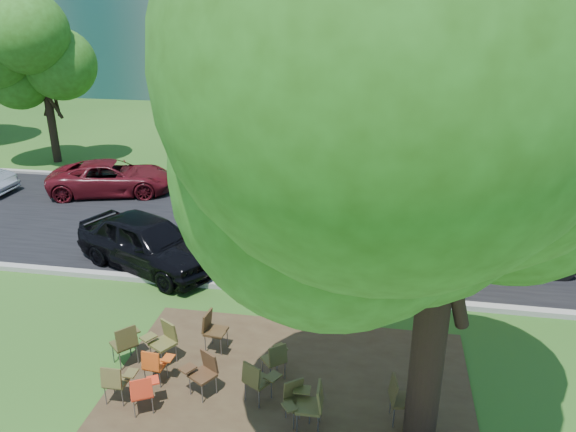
% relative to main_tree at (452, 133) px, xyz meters
% --- Properties ---
extents(ground, '(160.00, 160.00, 0.00)m').
position_rel_main_tree_xyz_m(ground, '(-3.44, 1.50, -5.40)').
color(ground, '#214916').
rests_on(ground, ground).
extents(dirt_patch, '(7.00, 4.50, 0.03)m').
position_rel_main_tree_xyz_m(dirt_patch, '(-2.44, 1.00, -5.38)').
color(dirt_patch, '#382819').
rests_on(dirt_patch, ground).
extents(asphalt_road, '(80.00, 8.00, 0.04)m').
position_rel_main_tree_xyz_m(asphalt_road, '(-3.44, 8.50, -5.38)').
color(asphalt_road, black).
rests_on(asphalt_road, ground).
extents(kerb_near, '(80.00, 0.25, 0.14)m').
position_rel_main_tree_xyz_m(kerb_near, '(-3.44, 4.50, -5.33)').
color(kerb_near, gray).
rests_on(kerb_near, ground).
extents(kerb_far, '(80.00, 0.25, 0.14)m').
position_rel_main_tree_xyz_m(kerb_far, '(-3.44, 12.60, -5.33)').
color(kerb_far, gray).
rests_on(kerb_far, ground).
extents(bg_tree_0, '(5.20, 5.20, 7.18)m').
position_rel_main_tree_xyz_m(bg_tree_0, '(-15.44, 14.50, -0.82)').
color(bg_tree_0, black).
rests_on(bg_tree_0, ground).
extents(bg_tree_2, '(4.80, 4.80, 6.62)m').
position_rel_main_tree_xyz_m(bg_tree_2, '(-8.44, 17.50, -1.18)').
color(bg_tree_2, black).
rests_on(bg_tree_2, ground).
extents(bg_tree_3, '(5.60, 5.60, 7.84)m').
position_rel_main_tree_xyz_m(bg_tree_3, '(4.56, 15.50, -0.37)').
color(bg_tree_3, black).
rests_on(bg_tree_3, ground).
extents(main_tree, '(7.20, 7.20, 9.01)m').
position_rel_main_tree_xyz_m(main_tree, '(0.00, 0.00, 0.00)').
color(main_tree, black).
rests_on(main_tree, ground).
extents(school_bus, '(12.58, 4.10, 3.02)m').
position_rel_main_tree_xyz_m(school_bus, '(0.72, 7.31, -3.65)').
color(school_bus, '#E9A807').
rests_on(school_bus, ground).
extents(chair_0, '(0.55, 0.50, 0.85)m').
position_rel_main_tree_xyz_m(chair_0, '(-5.55, -0.11, -4.87)').
color(chair_0, brown).
rests_on(chair_0, ground).
extents(chair_1, '(0.55, 0.47, 0.81)m').
position_rel_main_tree_xyz_m(chair_1, '(-5.05, 0.52, -4.90)').
color(chair_1, '#C14A14').
rests_on(chair_1, ground).
extents(chair_2, '(0.56, 0.67, 0.83)m').
position_rel_main_tree_xyz_m(chair_2, '(-4.95, -0.28, -4.88)').
color(chair_2, red).
rests_on(chair_2, ground).
extents(chair_3, '(0.76, 0.60, 0.90)m').
position_rel_main_tree_xyz_m(chair_3, '(-4.03, 0.42, -4.84)').
color(chair_3, '#452C18').
rests_on(chair_3, ground).
extents(chair_4, '(0.75, 0.59, 0.90)m').
position_rel_main_tree_xyz_m(chair_4, '(-2.97, 0.34, -4.84)').
color(chair_4, '#43401D').
rests_on(chair_4, ground).
extents(chair_5, '(0.55, 0.69, 0.82)m').
position_rel_main_tree_xyz_m(chair_5, '(-2.20, -0.02, -4.89)').
color(chair_5, '#46411E').
rests_on(chair_5, ground).
extents(chair_6, '(0.57, 0.61, 0.94)m').
position_rel_main_tree_xyz_m(chair_6, '(-1.88, -0.14, -4.81)').
color(chair_6, '#4A4720').
rests_on(chair_6, ground).
extents(chair_7, '(0.63, 0.62, 0.92)m').
position_rel_main_tree_xyz_m(chair_7, '(-0.35, 0.25, -4.82)').
color(chair_7, '#423A1C').
rests_on(chair_7, ground).
extents(chair_8, '(0.65, 0.82, 0.96)m').
position_rel_main_tree_xyz_m(chair_8, '(-5.87, 1.02, -4.80)').
color(chair_8, '#433F1D').
rests_on(chair_8, ground).
extents(chair_9, '(0.79, 0.62, 0.93)m').
position_rel_main_tree_xyz_m(chair_9, '(-5.15, 1.24, -4.82)').
color(chair_9, brown).
rests_on(chair_9, ground).
extents(chair_10, '(0.54, 0.65, 0.92)m').
position_rel_main_tree_xyz_m(chair_10, '(-4.26, 1.79, -4.83)').
color(chair_10, '#422E17').
rests_on(chair_10, ground).
extents(chair_11, '(0.57, 0.72, 0.84)m').
position_rel_main_tree_xyz_m(chair_11, '(-2.76, 1.09, -4.88)').
color(chair_11, brown).
rests_on(chair_11, ground).
extents(black_car, '(4.81, 3.50, 1.52)m').
position_rel_main_tree_xyz_m(black_car, '(-7.17, 5.30, -4.63)').
color(black_car, black).
rests_on(black_car, ground).
extents(bg_car_red, '(4.98, 3.24, 1.28)m').
position_rel_main_tree_xyz_m(bg_car_red, '(-10.97, 10.88, -4.76)').
color(bg_car_red, '#4E0D14').
rests_on(bg_car_red, ground).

